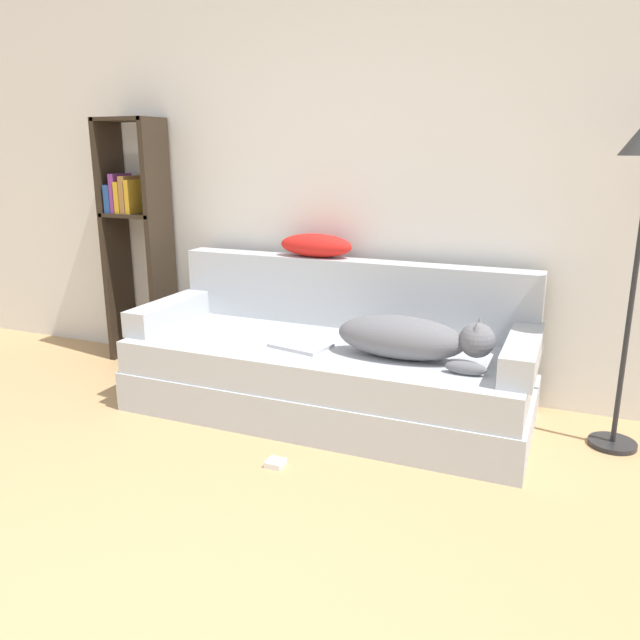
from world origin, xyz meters
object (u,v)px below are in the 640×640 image
(laptop, at_px, (301,345))
(power_adapter, at_px, (276,463))
(dog, at_px, (411,338))
(throw_pillow, at_px, (316,245))
(couch, at_px, (327,378))
(bookshelf, at_px, (135,227))

(laptop, xyz_separation_m, power_adapter, (0.12, -0.53, -0.39))
(dog, bearing_deg, throw_pillow, 146.41)
(couch, xyz_separation_m, laptop, (-0.10, -0.12, 0.21))
(couch, relative_size, dog, 2.77)
(couch, relative_size, laptop, 6.59)
(dog, xyz_separation_m, bookshelf, (-1.98, 0.46, 0.40))
(dog, relative_size, power_adapter, 9.65)
(throw_pillow, distance_m, power_adapter, 1.34)
(couch, xyz_separation_m, power_adapter, (0.02, -0.65, -0.18))
(laptop, bearing_deg, power_adapter, -66.45)
(throw_pillow, height_order, power_adapter, throw_pillow)
(dog, bearing_deg, laptop, -177.24)
(dog, bearing_deg, bookshelf, 167.03)
(couch, distance_m, laptop, 0.26)
(throw_pillow, bearing_deg, bookshelf, -179.62)
(couch, bearing_deg, power_adapter, -88.44)
(throw_pillow, bearing_deg, couch, -59.20)
(dog, height_order, power_adapter, dog)
(throw_pillow, xyz_separation_m, bookshelf, (-1.28, -0.01, 0.05))
(laptop, bearing_deg, couch, 61.36)
(laptop, height_order, throw_pillow, throw_pillow)
(couch, height_order, dog, dog)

